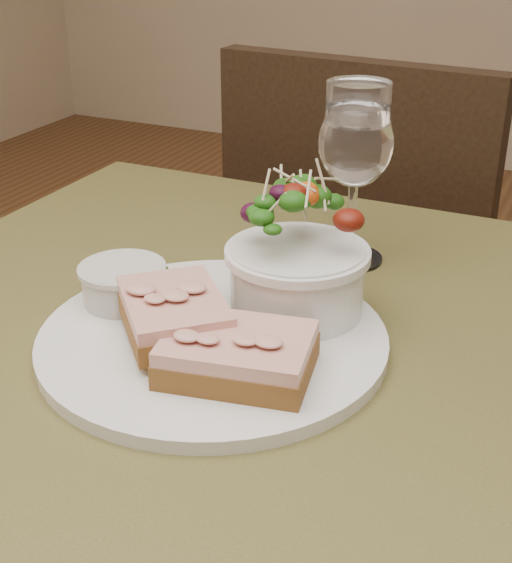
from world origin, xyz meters
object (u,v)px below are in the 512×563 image
at_px(cafe_table, 245,444).
at_px(chair_far, 376,375).
at_px(sandwich_front, 237,354).
at_px(wine_glass, 356,148).
at_px(ramekin, 123,282).
at_px(salad_bowl, 298,250).
at_px(sandwich_back, 174,313).
at_px(dinner_plate, 213,339).

height_order(cafe_table, chair_far, chair_far).
relative_size(sandwich_front, wine_glass, 0.74).
relative_size(ramekin, salad_bowl, 0.59).
distance_m(sandwich_back, wine_glass, 0.27).
bearing_deg(wine_glass, dinner_plate, -102.84).
height_order(cafe_table, sandwich_front, sandwich_front).
bearing_deg(chair_far, salad_bowl, 102.85).
bearing_deg(sandwich_front, cafe_table, 99.31).
height_order(cafe_table, wine_glass, wine_glass).
bearing_deg(sandwich_front, sandwich_back, 149.67).
bearing_deg(sandwich_back, sandwich_front, 27.36).
bearing_deg(ramekin, dinner_plate, -10.10).
bearing_deg(sandwich_front, wine_glass, 78.79).
bearing_deg(cafe_table, dinner_plate, -170.23).
bearing_deg(ramekin, sandwich_back, -26.36).
relative_size(dinner_plate, salad_bowl, 2.37).
xyz_separation_m(chair_far, salad_bowl, (0.09, -0.63, 0.53)).
bearing_deg(salad_bowl, wine_glass, 89.69).
bearing_deg(sandwich_back, dinner_plate, 84.61).
xyz_separation_m(cafe_table, sandwich_front, (0.02, -0.05, 0.13)).
height_order(sandwich_front, salad_bowl, salad_bowl).
bearing_deg(wine_glass, sandwich_front, -90.75).
bearing_deg(chair_far, sandwich_front, 101.47).
xyz_separation_m(chair_far, sandwich_back, (0.01, -0.72, 0.49)).
bearing_deg(cafe_table, ramekin, 174.16).
bearing_deg(dinner_plate, chair_far, 93.01).
height_order(cafe_table, dinner_plate, dinner_plate).
bearing_deg(salad_bowl, cafe_table, -107.82).
distance_m(sandwich_back, ramekin, 0.09).
relative_size(sandwich_front, ramekin, 1.74).
height_order(chair_far, wine_glass, wine_glass).
height_order(dinner_plate, wine_glass, wine_glass).
xyz_separation_m(ramekin, salad_bowl, (0.15, 0.05, 0.04)).
distance_m(chair_far, sandwich_front, 0.89).
relative_size(salad_bowl, wine_glass, 0.73).
distance_m(chair_far, sandwich_back, 0.87).
xyz_separation_m(sandwich_back, wine_glass, (0.08, 0.24, 0.09)).
bearing_deg(ramekin, salad_bowl, 18.79).
height_order(cafe_table, salad_bowl, salad_bowl).
distance_m(sandwich_front, wine_glass, 0.28).
xyz_separation_m(cafe_table, chair_far, (-0.07, 0.70, -0.36)).
bearing_deg(chair_far, dinner_plate, 98.12).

